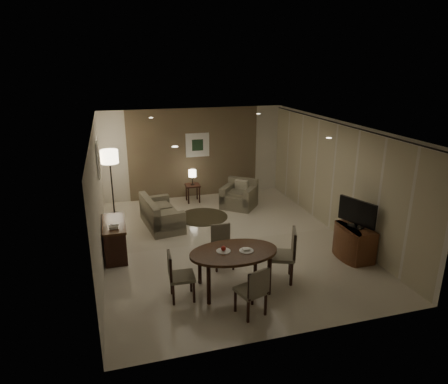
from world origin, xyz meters
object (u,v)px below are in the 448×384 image
object	(u,v)px
console_desk	(115,239)
floor_lamp	(112,183)
dining_table	(234,270)
chair_right	(280,255)
armchair	(239,194)
chair_far	(223,248)
chair_left	(182,276)
tv_cabinet	(355,242)
chair_near	(251,290)
sofa	(162,212)
side_table	(193,193)

from	to	relation	value
console_desk	floor_lamp	size ratio (longest dim) A/B	0.66
dining_table	chair_right	bearing A→B (deg)	4.46
armchair	floor_lamp	world-z (taller)	floor_lamp
floor_lamp	dining_table	bearing A→B (deg)	-65.44
chair_right	armchair	size ratio (longest dim) A/B	1.17
chair_far	chair_right	world-z (taller)	chair_right
chair_left	chair_right	world-z (taller)	chair_right
tv_cabinet	armchair	xyz separation A→B (m)	(-1.41, 3.61, 0.04)
chair_near	chair_far	distance (m)	1.65
dining_table	chair_left	world-z (taller)	chair_left
chair_left	sofa	distance (m)	3.39
chair_far	armchair	distance (m)	3.53
chair_far	sofa	world-z (taller)	chair_far
sofa	chair_left	bearing A→B (deg)	170.61
chair_left	floor_lamp	bearing A→B (deg)	16.50
dining_table	tv_cabinet	bearing A→B (deg)	9.66
armchair	sofa	bearing A→B (deg)	-122.58
chair_left	floor_lamp	distance (m)	4.65
chair_right	floor_lamp	world-z (taller)	floor_lamp
sofa	floor_lamp	distance (m)	1.69
chair_far	chair_right	xyz separation A→B (m)	(0.91, -0.77, 0.08)
chair_near	sofa	bearing A→B (deg)	-95.01
tv_cabinet	chair_far	distance (m)	2.83
dining_table	sofa	distance (m)	3.45
armchair	chair_near	bearing A→B (deg)	-66.58
console_desk	chair_left	xyz separation A→B (m)	(1.09, -2.04, 0.07)
chair_near	floor_lamp	distance (m)	5.66
chair_right	floor_lamp	bearing A→B (deg)	-123.97
chair_left	side_table	size ratio (longest dim) A/B	1.68
chair_far	armchair	size ratio (longest dim) A/B	0.97
dining_table	chair_far	xyz separation A→B (m)	(0.04, 0.85, 0.05)
console_desk	chair_left	size ratio (longest dim) A/B	1.36
dining_table	sofa	bearing A→B (deg)	104.69
tv_cabinet	dining_table	world-z (taller)	dining_table
sofa	chair_right	bearing A→B (deg)	-158.70
chair_near	floor_lamp	bearing A→B (deg)	-85.94
console_desk	chair_near	xyz separation A→B (m)	(2.09, -2.79, 0.07)
chair_right	side_table	world-z (taller)	chair_right
chair_right	side_table	size ratio (longest dim) A/B	1.96
floor_lamp	chair_far	bearing A→B (deg)	-60.13
chair_far	chair_right	bearing A→B (deg)	-38.24
dining_table	floor_lamp	bearing A→B (deg)	114.56
tv_cabinet	sofa	distance (m)	4.68
chair_right	tv_cabinet	bearing A→B (deg)	123.95
tv_cabinet	side_table	distance (m)	5.14
chair_right	armchair	world-z (taller)	chair_right
sofa	side_table	bearing A→B (deg)	-43.37
console_desk	chair_near	bearing A→B (deg)	-53.16
console_desk	dining_table	world-z (taller)	dining_table
chair_near	chair_right	size ratio (longest dim) A/B	0.86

